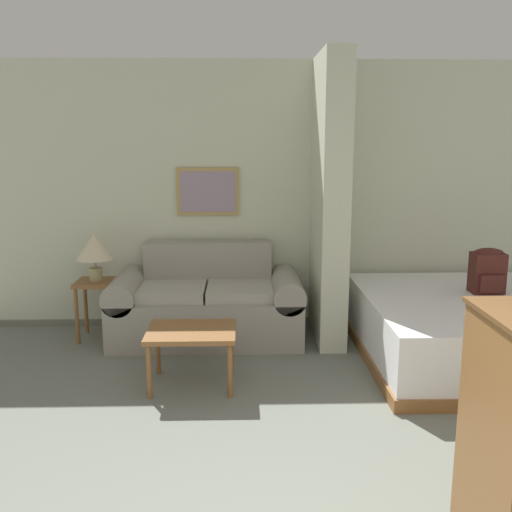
{
  "coord_description": "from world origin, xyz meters",
  "views": [
    {
      "loc": [
        -0.35,
        -1.34,
        1.84
      ],
      "look_at": [
        -0.24,
        2.56,
        1.05
      ],
      "focal_mm": 40.0,
      "sensor_mm": 36.0,
      "label": 1
    }
  ],
  "objects_px": {
    "couch": "(207,305)",
    "table_lamp": "(94,248)",
    "coffee_table": "(192,337)",
    "backpack": "(488,270)",
    "bed": "(473,328)"
  },
  "relations": [
    {
      "from": "coffee_table",
      "to": "backpack",
      "type": "distance_m",
      "value": 2.61
    },
    {
      "from": "couch",
      "to": "coffee_table",
      "type": "height_order",
      "value": "couch"
    },
    {
      "from": "couch",
      "to": "table_lamp",
      "type": "height_order",
      "value": "table_lamp"
    },
    {
      "from": "coffee_table",
      "to": "backpack",
      "type": "height_order",
      "value": "backpack"
    },
    {
      "from": "table_lamp",
      "to": "bed",
      "type": "bearing_deg",
      "value": -10.5
    },
    {
      "from": "table_lamp",
      "to": "bed",
      "type": "height_order",
      "value": "table_lamp"
    },
    {
      "from": "couch",
      "to": "backpack",
      "type": "distance_m",
      "value": 2.53
    },
    {
      "from": "backpack",
      "to": "coffee_table",
      "type": "bearing_deg",
      "value": -165.85
    },
    {
      "from": "bed",
      "to": "backpack",
      "type": "xyz_separation_m",
      "value": [
        0.16,
        0.16,
        0.47
      ]
    },
    {
      "from": "couch",
      "to": "table_lamp",
      "type": "relative_size",
      "value": 4.04
    },
    {
      "from": "coffee_table",
      "to": "bed",
      "type": "bearing_deg",
      "value": 11.39
    },
    {
      "from": "couch",
      "to": "table_lamp",
      "type": "xyz_separation_m",
      "value": [
        -1.03,
        0.03,
        0.54
      ]
    },
    {
      "from": "coffee_table",
      "to": "table_lamp",
      "type": "bearing_deg",
      "value": 131.8
    },
    {
      "from": "couch",
      "to": "bed",
      "type": "height_order",
      "value": "couch"
    },
    {
      "from": "couch",
      "to": "table_lamp",
      "type": "bearing_deg",
      "value": 178.56
    }
  ]
}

